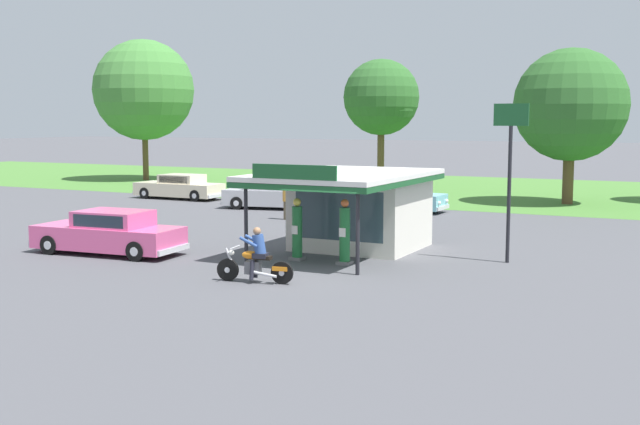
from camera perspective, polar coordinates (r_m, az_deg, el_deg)
ground_plane at (r=23.41m, az=-0.22°, el=-4.50°), size 300.00×300.00×0.00m
grass_verge_strip at (r=51.71m, az=15.12°, el=1.43°), size 120.00×24.00×0.01m
service_station_kiosk at (r=27.73m, az=2.71°, el=0.61°), size 4.77×7.14×3.24m
gas_pump_nearside at (r=25.65m, az=-1.67°, el=-1.41°), size 0.44×0.44×2.03m
gas_pump_offside at (r=24.88m, az=1.80°, el=-1.60°), size 0.44×0.44×2.08m
motorcycle_with_rider at (r=22.20m, az=-4.68°, el=-3.43°), size 2.25×0.73×1.58m
featured_classic_sedan at (r=27.83m, az=-15.04°, el=-1.48°), size 5.48×2.36×1.50m
parked_car_back_row_far_left at (r=40.67m, az=-3.43°, el=1.29°), size 5.54×2.87×1.60m
parked_car_back_row_centre_left at (r=39.69m, az=5.50°, el=1.08°), size 5.06×1.94×1.52m
parked_car_back_row_left at (r=46.41m, az=-10.16°, el=1.81°), size 5.48×1.99×1.43m
bystander_admiring_sedan at (r=36.13m, az=-2.46°, el=0.90°), size 0.37×0.37×1.68m
bystander_strolling_foreground at (r=35.49m, az=1.67°, el=0.66°), size 0.34×0.34×1.56m
tree_oak_distant_spare at (r=61.58m, az=-12.66°, el=8.66°), size 7.59×7.59×10.62m
tree_oak_far_right at (r=52.45m, az=4.60°, el=8.20°), size 5.02×5.02×8.57m
tree_oak_far_left at (r=44.99m, az=17.79°, el=7.28°), size 6.10×6.10×8.43m
roadside_pole_sign at (r=25.65m, az=13.62°, el=4.04°), size 1.10×0.12×5.08m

